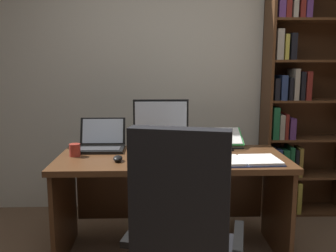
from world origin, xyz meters
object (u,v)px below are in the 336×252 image
Objects in this scene: laptop at (101,143)px; reading_stand_with_book at (222,138)px; pen at (204,153)px; coffee_mug at (75,150)px; bookshelf at (297,105)px; keyboard at (162,159)px; monitor at (161,125)px; desk at (171,181)px; notepad at (202,155)px; office_chair at (182,248)px; computer_mouse at (118,158)px; open_binder at (242,161)px.

reading_stand_with_book is (0.96, 0.05, 0.02)m from laptop.
coffee_mug is at bearing 179.67° from pen.
coffee_mug is (-1.90, -0.74, -0.24)m from bookshelf.
pen is at bearing 24.97° from keyboard.
bookshelf is at bearing 22.93° from monitor.
notepad is (0.22, -0.05, 0.21)m from desk.
coffee_mug is (-0.70, -0.05, 0.25)m from desk.
computer_mouse is (-0.40, 0.69, 0.30)m from office_chair.
bookshelf reaches higher than coffee_mug.
bookshelf is 1.26m from notepad.
open_binder is (0.45, 0.64, 0.29)m from office_chair.
desk is 3.12× the size of open_binder.
open_binder is at bearing -28.18° from desk.
desk is 4.59× the size of laptop.
pen is (0.78, -0.21, -0.04)m from laptop.
office_chair is at bearing -126.62° from bookshelf.
desk is 0.54m from reading_stand_with_book.
reading_stand_with_book is at bearing 13.23° from coffee_mug.
bookshelf is 1.22m from open_binder.
reading_stand_with_book is 1.14m from coffee_mug.
open_binder is 0.32m from notepad.
notepad is at bearing -142.71° from bookshelf.
desk is at bearing -150.05° from bookshelf.
keyboard is 1.26× the size of reading_stand_with_book.
office_chair is 5.34× the size of notepad.
laptop is at bearing -163.02° from bookshelf.
computer_mouse is 0.36m from coffee_mug.
computer_mouse is at bearing 180.00° from keyboard.
bookshelf is 2.05m from office_chair.
notepad is (0.29, -0.21, -0.19)m from monitor.
bookshelf is at bearing 67.32° from office_chair.
laptop is at bearing 155.42° from open_binder.
office_chair is 0.75m from keyboard.
open_binder is 3.78× the size of pen.
computer_mouse is at bearing 133.98° from office_chair.
notepad is (0.59, 0.15, -0.02)m from computer_mouse.
office_chair reaches higher than pen.
office_chair is at bearing -49.28° from coffee_mug.
monitor is (-0.08, 0.15, 0.40)m from desk.
open_binder is (0.55, -0.05, -0.00)m from keyboard.
pen is (0.22, 0.83, 0.29)m from office_chair.
pen is at bearing -0.33° from coffee_mug.
laptop is 0.59m from keyboard.
bookshelf is 1.93× the size of office_chair.
notepad is at bearing 26.44° from keyboard.
keyboard is at bearing -139.77° from reading_stand_with_book.
reading_stand_with_book is at bearing 3.27° from laptop.
office_chair is 0.90m from notepad.
bookshelf is 6.03× the size of laptop.
open_binder is at bearing -5.24° from keyboard.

